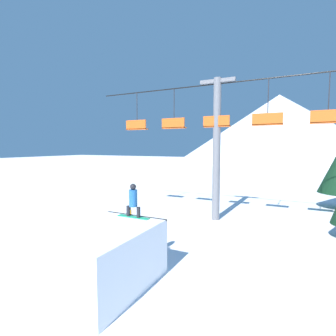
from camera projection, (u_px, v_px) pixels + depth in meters
The scene contains 6 objects.
ground_plane at pixel (86, 286), 9.56m from camera, with size 220.00×220.00×0.00m, color white.
mountain_ridge at pixel (278, 128), 88.43m from camera, with size 67.87×67.87×22.38m.
snow_ramp at pixel (105, 258), 9.45m from camera, with size 2.95×4.11×2.16m.
snowboarder at pixel (133, 201), 10.76m from camera, with size 1.45×0.34×1.40m.
chairlift at pixel (217, 139), 17.79m from camera, with size 18.95×0.52×9.66m.
distant_skier at pixel (130, 216), 16.75m from camera, with size 0.24×0.24×1.23m.
Camera 1 is at (6.82, -6.83, 5.09)m, focal length 28.00 mm.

